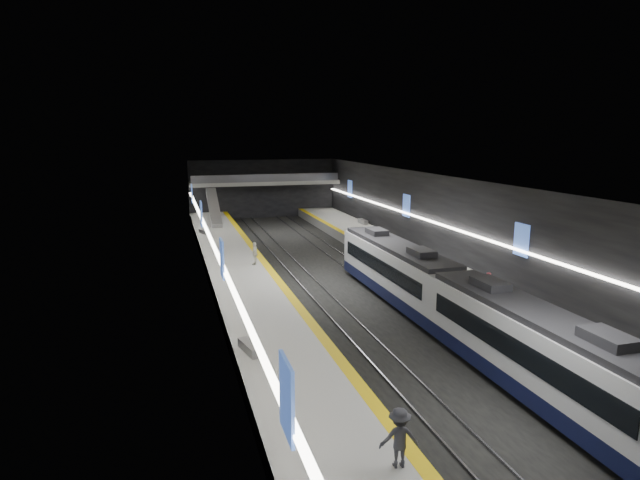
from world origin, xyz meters
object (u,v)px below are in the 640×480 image
object	(u,v)px
passenger_right_a	(489,285)
passenger_left_a	(255,254)
bench_right_far	(363,222)
bench_left_near	(250,348)
passenger_left_b	(399,438)
bench_left_far	(204,232)
train	(450,299)
escalator	(214,207)

from	to	relation	value
passenger_right_a	passenger_left_a	size ratio (longest dim) A/B	0.89
bench_right_far	passenger_right_a	bearing A→B (deg)	-95.64
bench_left_near	passenger_left_b	bearing A→B (deg)	-86.32
bench_left_near	passenger_left_b	world-z (taller)	passenger_left_b
bench_left_far	passenger_left_a	distance (m)	15.57
train	passenger_right_a	size ratio (longest dim) A/B	18.03
bench_left_near	passenger_left_a	bearing A→B (deg)	66.57
escalator	passenger_left_b	size ratio (longest dim) A/B	4.04
passenger_left_b	passenger_left_a	bearing A→B (deg)	-81.03
bench_left_far	train	bearing A→B (deg)	-89.25
passenger_right_a	passenger_left_b	xyz separation A→B (m)	(-13.09, -15.02, 0.16)
bench_left_near	bench_right_far	bearing A→B (deg)	47.91
bench_right_far	passenger_right_a	world-z (taller)	passenger_right_a
escalator	bench_right_far	bearing A→B (deg)	-17.73
escalator	passenger_left_a	distance (m)	22.01
train	passenger_right_a	bearing A→B (deg)	34.17
passenger_left_a	passenger_left_b	distance (m)	27.91
bench_left_far	passenger_left_b	xyz separation A→B (m)	(3.15, -43.17, 0.78)
train	bench_right_far	bearing A→B (deg)	78.07
passenger_left_a	train	bearing A→B (deg)	47.10
passenger_right_a	passenger_left_a	bearing A→B (deg)	50.50
passenger_right_a	passenger_left_b	bearing A→B (deg)	143.76
train	bench_left_far	xyz separation A→B (m)	(-11.69, 31.23, -0.99)
train	passenger_left_a	size ratio (longest dim) A/B	16.03
escalator	passenger_right_a	world-z (taller)	escalator
train	passenger_left_b	world-z (taller)	train
bench_left_far	passenger_left_a	bearing A→B (deg)	-98.54
bench_left_near	bench_left_far	xyz separation A→B (m)	(0.05, 32.78, -0.03)
passenger_left_b	passenger_right_a	bearing A→B (deg)	-122.32
passenger_right_a	passenger_left_b	world-z (taller)	passenger_left_b
train	passenger_left_b	size ratio (longest dim) A/B	15.18
escalator	passenger_left_a	xyz separation A→B (m)	(1.34, -21.95, -0.96)
bench_left_near	bench_right_far	xyz separation A→B (m)	(18.62, 34.09, 0.01)
escalator	bench_left_far	size ratio (longest dim) A/B	4.72
bench_left_near	passenger_left_b	xyz separation A→B (m)	(3.20, -10.39, 0.75)
passenger_right_a	passenger_left_b	size ratio (longest dim) A/B	0.84
bench_left_near	passenger_left_a	world-z (taller)	passenger_left_a
train	passenger_left_b	bearing A→B (deg)	-125.58
bench_right_far	passenger_right_a	xyz separation A→B (m)	(-2.33, -29.45, 0.59)
bench_right_far	train	bearing A→B (deg)	-103.04
passenger_left_a	bench_right_far	bearing A→B (deg)	155.46
train	passenger_left_b	xyz separation A→B (m)	(-8.54, -11.94, -0.21)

